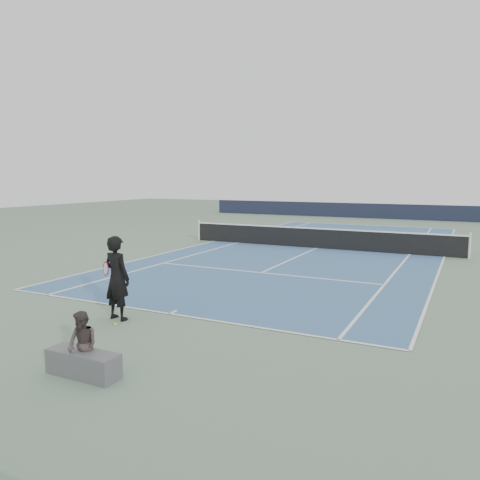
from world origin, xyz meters
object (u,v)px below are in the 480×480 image
at_px(tennis_net, 317,238).
at_px(spectator_bench, 83,354).
at_px(tennis_ball, 115,324).
at_px(tennis_player, 117,278).

bearing_deg(tennis_net, spectator_bench, -87.17).
bearing_deg(spectator_bench, tennis_net, 92.83).
height_order(tennis_net, spectator_bench, spectator_bench).
bearing_deg(tennis_net, tennis_ball, -92.46).
relative_size(tennis_net, tennis_ball, 195.40).
distance_m(tennis_net, tennis_player, 12.78).
distance_m(tennis_player, tennis_ball, 1.07).
height_order(tennis_player, tennis_ball, tennis_player).
xyz_separation_m(tennis_player, tennis_ball, (0.27, -0.41, -0.95)).
bearing_deg(spectator_bench, tennis_ball, 120.15).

